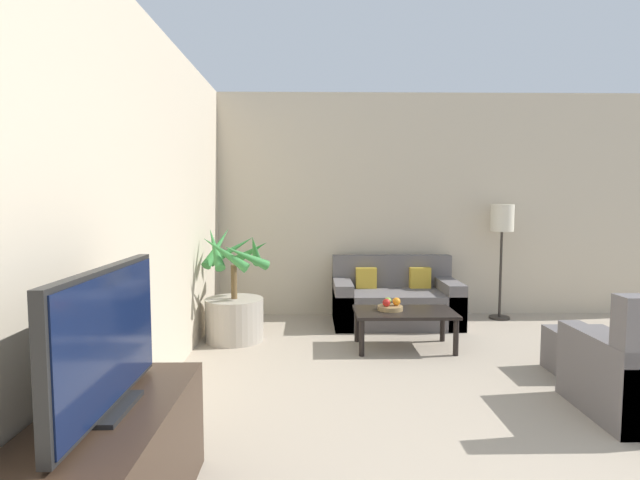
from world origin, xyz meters
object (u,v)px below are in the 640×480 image
(floor_lamp, at_px, (502,226))
(sofa_loveseat, at_px, (395,301))
(apple_green, at_px, (388,301))
(ottoman, at_px, (585,352))
(fruit_bowl, at_px, (390,308))
(apple_red, at_px, (386,303))
(potted_palm, at_px, (235,306))
(television, at_px, (107,340))
(coffee_table, at_px, (404,316))
(orange_fruit, at_px, (396,302))
(tv_console, at_px, (111,474))

(floor_lamp, bearing_deg, sofa_loveseat, -171.45)
(apple_green, height_order, ottoman, apple_green)
(fruit_bowl, distance_m, apple_red, 0.08)
(potted_palm, height_order, fruit_bowl, potted_palm)
(television, distance_m, ottoman, 3.70)
(apple_green, relative_size, ottoman, 0.14)
(floor_lamp, xyz_separation_m, coffee_table, (-1.36, -1.15, -0.79))
(coffee_table, bearing_deg, floor_lamp, 40.34)
(coffee_table, relative_size, orange_fruit, 12.39)
(coffee_table, relative_size, fruit_bowl, 3.94)
(television, xyz_separation_m, sofa_loveseat, (1.80, 3.60, -0.59))
(potted_palm, bearing_deg, fruit_bowl, -10.25)
(orange_fruit, bearing_deg, sofa_loveseat, 81.20)
(potted_palm, xyz_separation_m, floor_lamp, (3.02, 0.85, 0.76))
(sofa_loveseat, distance_m, orange_fruit, 0.95)
(ottoman, bearing_deg, apple_red, 154.94)
(fruit_bowl, relative_size, apple_green, 3.31)
(television, relative_size, sofa_loveseat, 0.71)
(coffee_table, height_order, ottoman, coffee_table)
(apple_green, bearing_deg, sofa_loveseat, 76.09)
(potted_palm, bearing_deg, television, -91.35)
(coffee_table, xyz_separation_m, apple_green, (-0.15, 0.07, 0.13))
(apple_green, bearing_deg, television, -120.29)
(potted_palm, relative_size, apple_green, 15.98)
(fruit_bowl, relative_size, orange_fruit, 3.15)
(television, distance_m, fruit_bowl, 3.14)
(sofa_loveseat, relative_size, orange_fruit, 18.34)
(potted_palm, relative_size, orange_fruit, 15.18)
(sofa_loveseat, xyz_separation_m, orange_fruit, (-0.14, -0.92, 0.19))
(sofa_loveseat, height_order, fruit_bowl, sofa_loveseat)
(television, bearing_deg, floor_lamp, 50.83)
(potted_palm, height_order, apple_green, potted_palm)
(apple_red, distance_m, apple_green, 0.08)
(orange_fruit, bearing_deg, television, -121.80)
(fruit_bowl, distance_m, apple_green, 0.08)
(sofa_loveseat, relative_size, apple_red, 18.89)
(potted_palm, xyz_separation_m, apple_green, (1.51, -0.23, 0.09))
(coffee_table, xyz_separation_m, ottoman, (1.35, -0.72, -0.14))
(fruit_bowl, distance_m, orange_fruit, 0.09)
(floor_lamp, bearing_deg, coffee_table, -139.66)
(tv_console, relative_size, sofa_loveseat, 0.87)
(coffee_table, xyz_separation_m, orange_fruit, (-0.07, 0.04, 0.13))
(television, height_order, fruit_bowl, television)
(apple_green, distance_m, orange_fruit, 0.08)
(sofa_loveseat, distance_m, floor_lamp, 1.56)
(television, distance_m, apple_green, 3.17)
(tv_console, relative_size, floor_lamp, 0.90)
(floor_lamp, xyz_separation_m, apple_green, (-1.51, -1.08, -0.67))
(coffee_table, bearing_deg, orange_fruit, 150.66)
(television, bearing_deg, tv_console, 180.00)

